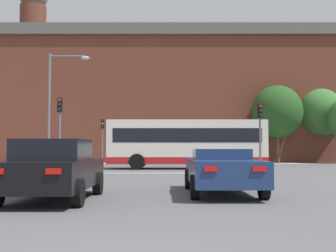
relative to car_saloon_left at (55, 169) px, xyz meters
The scene contains 13 objects.
stop_line_strip 12.29m from the car_saloon_left, 78.87° to the left, with size 8.55×0.30×0.01m, color silver.
far_pavement 26.84m from the car_saloon_left, 84.94° to the left, with size 69.50×2.50×0.01m, color #A09B91.
brick_civic_building 38.24m from the car_saloon_left, 88.96° to the left, with size 40.83×16.21×21.00m.
car_saloon_left is the anchor object (origin of this frame).
car_roadster_right 4.75m from the car_saloon_left, 19.21° to the left, with size 2.02×4.74×1.30m.
bus_crossing_lead 17.44m from the car_saloon_left, 76.27° to the left, with size 10.22×2.72×3.16m.
traffic_light_near_left 13.39m from the car_saloon_left, 103.89° to the left, with size 0.26×0.31×4.18m.
traffic_light_near_right 15.42m from the car_saloon_left, 57.92° to the left, with size 0.26×0.31×3.85m.
traffic_light_far_left 26.61m from the car_saloon_left, 96.21° to the left, with size 0.26×0.31×3.93m.
street_lamp_junction 13.60m from the car_saloon_left, 104.66° to the left, with size 2.34×0.36×6.68m.
pedestrian_waiting 27.34m from the car_saloon_left, 105.26° to the left, with size 0.41×0.26×1.80m.
tree_by_building 35.47m from the car_saloon_left, 59.48° to the left, with size 4.46×4.46×7.23m.
tree_distant 31.65m from the car_saloon_left, 65.20° to the left, with size 4.70×4.70×7.27m.
Camera 1 is at (0.56, -3.70, 1.29)m, focal length 45.00 mm.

